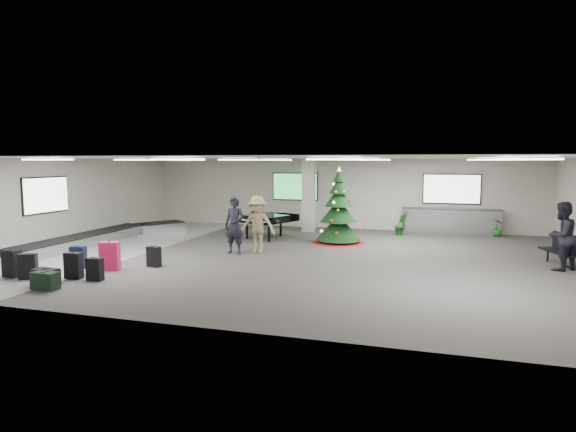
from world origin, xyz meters
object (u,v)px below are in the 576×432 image
(service_counter, at_px, (451,221))
(christmas_tree, at_px, (339,217))
(pink_suitcase, at_px, (110,256))
(bench, at_px, (564,248))
(grand_piano, at_px, (268,219))
(traveler_a, at_px, (235,225))
(traveler_b, at_px, (257,224))
(potted_plant_left, at_px, (401,224))
(potted_plant_right, at_px, (497,228))
(baggage_carousel, at_px, (92,239))
(traveler_bench, at_px, (561,236))

(service_counter, xyz_separation_m, christmas_tree, (-4.19, -3.60, 0.45))
(pink_suitcase, relative_size, bench, 0.53)
(pink_suitcase, bearing_deg, grand_piano, 54.18)
(christmas_tree, height_order, traveler_a, christmas_tree)
(pink_suitcase, xyz_separation_m, grand_piano, (2.49, 6.70, 0.39))
(traveler_b, bearing_deg, potted_plant_left, 44.60)
(potted_plant_left, bearing_deg, christmas_tree, -130.14)
(bench, relative_size, traveler_a, 0.83)
(pink_suitcase, relative_size, christmas_tree, 0.29)
(potted_plant_right, bearing_deg, traveler_a, -144.16)
(traveler_a, height_order, potted_plant_left, traveler_a)
(baggage_carousel, height_order, traveler_bench, traveler_bench)
(grand_piano, bearing_deg, potted_plant_left, 48.08)
(baggage_carousel, bearing_deg, potted_plant_left, 27.81)
(traveler_a, bearing_deg, grand_piano, 93.57)
(christmas_tree, bearing_deg, baggage_carousel, -160.07)
(service_counter, bearing_deg, pink_suitcase, -133.60)
(christmas_tree, height_order, traveler_bench, christmas_tree)
(christmas_tree, distance_m, grand_piano, 2.92)
(bench, relative_size, potted_plant_right, 2.23)
(bench, relative_size, traveler_b, 0.83)
(service_counter, bearing_deg, potted_plant_left, -153.07)
(service_counter, relative_size, bench, 2.55)
(traveler_a, bearing_deg, pink_suitcase, -122.47)
(pink_suitcase, relative_size, grand_piano, 0.35)
(grand_piano, relative_size, traveler_a, 1.24)
(traveler_a, bearing_deg, bench, 9.68)
(traveler_a, xyz_separation_m, potted_plant_right, (8.94, 6.46, -0.60))
(christmas_tree, bearing_deg, potted_plant_right, 28.74)
(service_counter, xyz_separation_m, traveler_b, (-6.49, -6.31, 0.41))
(baggage_carousel, bearing_deg, traveler_bench, 1.14)
(traveler_bench, bearing_deg, traveler_a, -38.80)
(traveler_a, relative_size, traveler_b, 1.00)
(traveler_a, bearing_deg, baggage_carousel, -176.09)
(christmas_tree, distance_m, potted_plant_left, 3.40)
(baggage_carousel, bearing_deg, grand_piano, 30.43)
(baggage_carousel, bearing_deg, christmas_tree, 19.93)
(bench, bearing_deg, traveler_bench, -129.54)
(traveler_a, bearing_deg, potted_plant_left, 52.53)
(traveler_a, distance_m, traveler_bench, 9.85)
(traveler_b, distance_m, potted_plant_right, 10.27)
(service_counter, distance_m, traveler_b, 9.06)
(traveler_a, height_order, potted_plant_right, traveler_a)
(baggage_carousel, height_order, christmas_tree, christmas_tree)
(service_counter, bearing_deg, grand_piano, -154.68)
(baggage_carousel, relative_size, traveler_bench, 4.94)
(baggage_carousel, relative_size, potted_plant_right, 13.60)
(traveler_bench, height_order, potted_plant_right, traveler_bench)
(service_counter, xyz_separation_m, traveler_bench, (2.72, -6.42, 0.44))
(pink_suitcase, distance_m, traveler_bench, 12.84)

